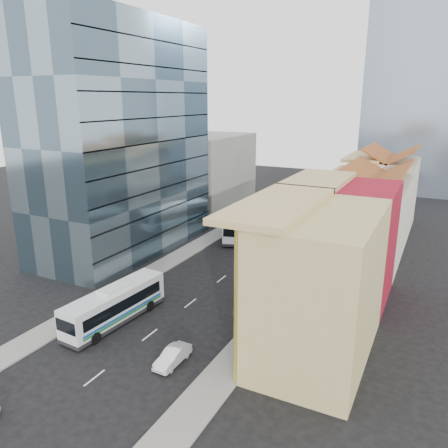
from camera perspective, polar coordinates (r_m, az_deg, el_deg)
The scene contains 14 objects.
ground at distance 40.02m, azimuth -10.54°, elevation -14.68°, with size 200.00×200.00×0.00m, color black.
sidewalk_right at distance 54.52m, azimuth 11.10°, elevation -5.99°, with size 3.00×90.00×0.15m, color slate.
sidewalk_left at distance 60.88m, azimuth -4.46°, elevation -3.35°, with size 3.00×90.00×0.15m, color slate.
shophouse_tan at distance 35.78m, azimuth 12.49°, elevation -7.87°, with size 8.00×14.00×12.00m, color tan.
shophouse_red at distance 46.80m, azimuth 16.26°, elevation -2.36°, with size 8.00×10.00×12.00m, color maroon.
shophouse_cream_near at distance 56.07m, azimuth 18.06°, elevation -0.55°, with size 8.00×9.00×10.00m, color beige.
shophouse_cream_mid at distance 64.71m, azimuth 19.37°, elevation 1.50°, with size 8.00×9.00×10.00m, color beige.
shophouse_cream_far at distance 74.78m, azimuth 20.55°, elevation 3.66°, with size 8.00×12.00×11.00m, color beige.
office_tower at distance 60.20m, azimuth -13.35°, elevation 10.63°, with size 12.00×26.00×30.00m, color #384C59.
office_block_far at distance 79.61m, azimuth -1.72°, elevation 6.48°, with size 10.00×18.00×14.00m, color gray.
bus_left_near at distance 42.64m, azimuth -14.05°, elevation -10.11°, with size 2.65×11.33×3.64m, color silver, non-canonical shape.
bus_left_far at distance 66.56m, azimuth 1.77°, elevation 0.15°, with size 2.94×12.55×4.02m, color white, non-canonical shape.
bus_right at distance 55.54m, azimuth 8.46°, elevation -3.73°, with size 2.38×10.15×3.25m, color white, non-canonical shape.
sedan_right at distance 36.35m, azimuth -6.73°, elevation -16.79°, with size 1.33×3.80×1.25m, color silver.
Camera 1 is at (21.57, -26.91, 20.31)m, focal length 35.00 mm.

